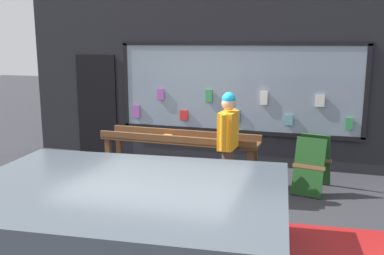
# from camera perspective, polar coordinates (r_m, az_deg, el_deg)

# --- Properties ---
(ground_plane) EXTENTS (40.00, 40.00, 0.00)m
(ground_plane) POSITION_cam_1_polar(r_m,az_deg,el_deg) (6.60, -4.20, -9.68)
(ground_plane) COLOR #2D2D33
(shopfront_facade) EXTENTS (7.49, 0.29, 3.40)m
(shopfront_facade) POSITION_cam_1_polar(r_m,az_deg,el_deg) (8.46, 1.57, 6.69)
(shopfront_facade) COLOR black
(shopfront_facade) RESTS_ON ground_plane
(display_table_main) EXTENTS (2.71, 0.62, 0.87)m
(display_table_main) POSITION_cam_1_polar(r_m,az_deg,el_deg) (7.20, -1.69, -2.06)
(display_table_main) COLOR brown
(display_table_main) RESTS_ON ground_plane
(person_browsing) EXTENTS (0.25, 0.65, 1.64)m
(person_browsing) POSITION_cam_1_polar(r_m,az_deg,el_deg) (6.42, 4.84, -1.36)
(person_browsing) COLOR #4C382D
(person_browsing) RESTS_ON ground_plane
(small_dog) EXTENTS (0.36, 0.51, 0.42)m
(small_dog) POSITION_cam_1_polar(r_m,az_deg,el_deg) (6.51, 0.54, -7.25)
(small_dog) COLOR white
(small_dog) RESTS_ON ground_plane
(sandwich_board_sign) EXTENTS (0.60, 0.83, 0.89)m
(sandwich_board_sign) POSITION_cam_1_polar(r_m,az_deg,el_deg) (7.14, 15.77, -4.58)
(sandwich_board_sign) COLOR #193F19
(sandwich_board_sign) RESTS_ON ground_plane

